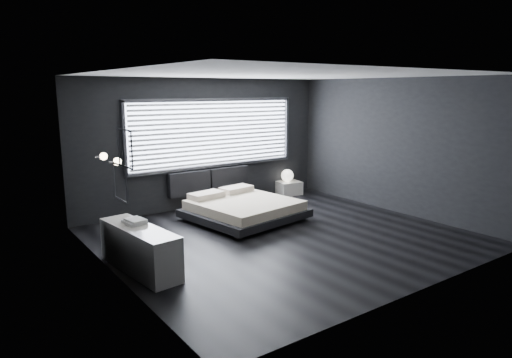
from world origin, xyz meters
TOP-DOWN VIEW (x-y plane):
  - room at (0.00, 0.00)m, footprint 6.04×6.00m
  - window at (0.20, 2.70)m, footprint 4.14×0.09m
  - headboard at (0.01, 2.64)m, footprint 1.96×0.16m
  - sconce_near at (-2.88, 0.05)m, footprint 0.18×0.11m
  - sconce_far at (-2.88, 0.65)m, footprint 0.18×0.11m
  - wall_art_upper at (-2.98, -0.55)m, footprint 0.01×0.48m
  - wall_art_lower at (-2.98, -0.30)m, footprint 0.01×0.48m
  - bed at (0.01, 1.29)m, footprint 2.24×2.16m
  - nightstand at (2.18, 2.50)m, footprint 0.62×0.55m
  - orb_lamp at (2.16, 2.54)m, footprint 0.30×0.30m
  - dresser at (-2.65, -0.01)m, footprint 0.64×1.65m
  - book_stack at (-2.62, 0.21)m, footprint 0.29×0.37m

SIDE VIEW (x-z plane):
  - nightstand at x=2.18m, z-range 0.00..0.32m
  - bed at x=0.01m, z-range -0.02..0.49m
  - dresser at x=-2.65m, z-range 0.00..0.64m
  - orb_lamp at x=2.16m, z-range 0.32..0.62m
  - headboard at x=0.01m, z-range 0.31..0.83m
  - book_stack at x=-2.62m, z-range 0.64..0.71m
  - wall_art_lower at x=-2.98m, z-range 1.14..1.62m
  - room at x=0.00m, z-range 0.00..2.80m
  - sconce_near at x=-2.88m, z-range 1.55..1.66m
  - sconce_far at x=-2.88m, z-range 1.55..1.66m
  - window at x=0.20m, z-range 0.85..2.37m
  - wall_art_upper at x=-2.98m, z-range 1.61..2.09m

